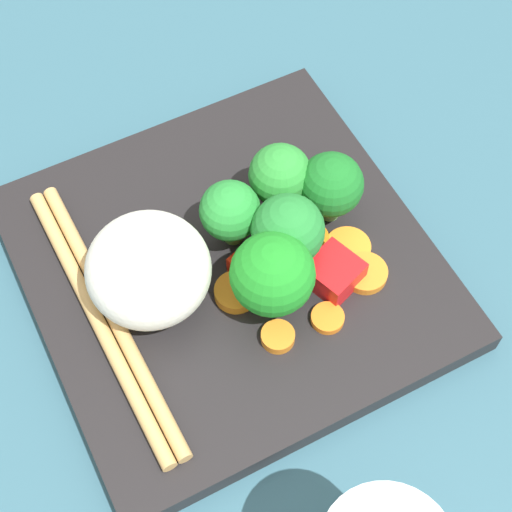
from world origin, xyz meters
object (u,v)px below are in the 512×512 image
object	(u,v)px
carrot_slice_2	(348,247)
chopstick_pair	(107,322)
rice_mound	(147,268)
broccoli_floret_2	(288,232)
square_plate	(229,268)

from	to	relation	value
carrot_slice_2	chopstick_pair	xyz separation A→B (cm)	(2.49, 15.53, 0.23)
carrot_slice_2	rice_mound	bearing A→B (deg)	75.90
broccoli_floret_2	chopstick_pair	world-z (taller)	broccoli_floret_2
chopstick_pair	square_plate	bearing A→B (deg)	93.13
carrot_slice_2	chopstick_pair	world-z (taller)	chopstick_pair
broccoli_floret_2	carrot_slice_2	xyz separation A→B (cm)	(-1.11, -3.88, -3.23)
broccoli_floret_2	carrot_slice_2	size ratio (longest dim) A/B	2.06
broccoli_floret_2	chopstick_pair	xyz separation A→B (cm)	(1.38, 11.65, -3.00)
square_plate	carrot_slice_2	bearing A→B (deg)	-112.39
square_plate	rice_mound	size ratio (longest dim) A/B	3.32
rice_mound	broccoli_floret_2	size ratio (longest dim) A/B	1.22
rice_mound	chopstick_pair	xyz separation A→B (cm)	(-0.59, 3.29, -2.84)
rice_mound	chopstick_pair	bearing A→B (deg)	100.09
carrot_slice_2	chopstick_pair	distance (cm)	15.73
rice_mound	chopstick_pair	world-z (taller)	rice_mound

